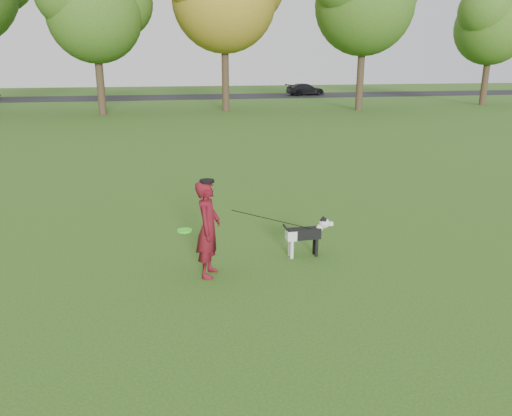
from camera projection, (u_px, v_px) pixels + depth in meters
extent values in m
plane|color=#285116|center=(223.00, 267.00, 8.37)|extent=(120.00, 120.00, 0.00)
cube|color=black|center=(161.00, 97.00, 45.90)|extent=(120.00, 7.00, 0.02)
imported|color=#580C20|center=(208.00, 229.00, 7.85)|extent=(0.55, 0.67, 1.57)
cube|color=black|center=(304.00, 234.00, 8.73)|extent=(0.59, 0.18, 0.19)
cube|color=silver|center=(291.00, 235.00, 8.68)|extent=(0.17, 0.19, 0.17)
cylinder|color=silver|center=(292.00, 250.00, 8.70)|extent=(0.06, 0.06, 0.32)
cylinder|color=silver|center=(290.00, 247.00, 8.82)|extent=(0.06, 0.06, 0.32)
cylinder|color=black|center=(317.00, 248.00, 8.78)|extent=(0.06, 0.06, 0.32)
cylinder|color=black|center=(314.00, 245.00, 8.90)|extent=(0.06, 0.06, 0.32)
cylinder|color=silver|center=(318.00, 230.00, 8.76)|extent=(0.20, 0.12, 0.21)
sphere|color=silver|center=(324.00, 223.00, 8.75)|extent=(0.18, 0.18, 0.18)
sphere|color=black|center=(324.00, 221.00, 8.74)|extent=(0.14, 0.14, 0.14)
cube|color=silver|center=(330.00, 224.00, 8.77)|extent=(0.12, 0.07, 0.06)
sphere|color=black|center=(333.00, 223.00, 8.79)|extent=(0.04, 0.04, 0.04)
cone|color=black|center=(325.00, 219.00, 8.68)|extent=(0.06, 0.06, 0.08)
cone|color=black|center=(323.00, 217.00, 8.77)|extent=(0.06, 0.06, 0.08)
cylinder|color=black|center=(288.00, 231.00, 8.65)|extent=(0.20, 0.04, 0.27)
cylinder|color=black|center=(315.00, 230.00, 8.75)|extent=(0.13, 0.13, 0.02)
imported|color=#242229|center=(305.00, 89.00, 48.44)|extent=(4.02, 2.19, 1.10)
cylinder|color=#37EA1D|center=(185.00, 231.00, 7.67)|extent=(0.23, 0.23, 0.02)
cylinder|color=black|center=(207.00, 181.00, 7.63)|extent=(0.23, 0.23, 0.04)
cylinder|color=#38281C|center=(100.00, 80.00, 30.91)|extent=(0.48, 0.48, 4.20)
sphere|color=#426B1E|center=(94.00, 5.00, 29.67)|extent=(5.60, 5.60, 5.60)
cylinder|color=#38281C|center=(225.00, 72.00, 33.30)|extent=(0.48, 0.48, 5.04)
cylinder|color=#38281C|center=(360.00, 74.00, 33.68)|extent=(0.48, 0.48, 4.83)
cylinder|color=#38281C|center=(485.00, 78.00, 37.83)|extent=(0.48, 0.48, 3.99)
sphere|color=#426B1E|center=(493.00, 20.00, 36.65)|extent=(5.32, 5.32, 5.32)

